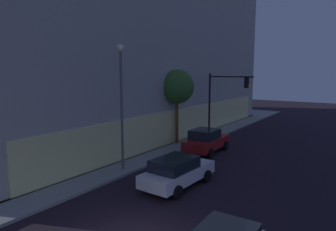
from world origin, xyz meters
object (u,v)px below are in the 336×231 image
street_lamp_sidewalk (121,92)px  modern_building (68,32)px  traffic_light_far_corner (223,94)px  car_red (206,141)px  sidewalk_tree (177,87)px  car_white (177,171)px

street_lamp_sidewalk → modern_building: bearing=60.6°
traffic_light_far_corner → modern_building: bearing=97.9°
street_lamp_sidewalk → car_red: street_lamp_sidewalk is taller
sidewalk_tree → car_red: bearing=-103.8°
modern_building → car_red: 21.94m
modern_building → car_white: 25.58m
sidewalk_tree → car_white: sidewalk_tree is taller
modern_building → car_white: (-9.96, -21.41, -9.83)m
modern_building → traffic_light_far_corner: (2.53, -18.37, -6.56)m
traffic_light_far_corner → street_lamp_sidewalk: size_ratio=0.77×
traffic_light_far_corner → car_white: 13.27m
modern_building → car_red: bearing=-98.3°
modern_building → car_white: bearing=-115.0°
sidewalk_tree → street_lamp_sidewalk: bearing=-172.8°
street_lamp_sidewalk → car_white: bearing=-93.4°
street_lamp_sidewalk → sidewalk_tree: size_ratio=1.23×
car_red → sidewalk_tree: bearing=76.2°
street_lamp_sidewalk → sidewalk_tree: street_lamp_sidewalk is taller
sidewalk_tree → car_red: sidewalk_tree is taller
car_white → traffic_light_far_corner: bearing=13.7°
modern_building → sidewalk_tree: bearing=-97.2°
modern_building → street_lamp_sidewalk: modern_building is taller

